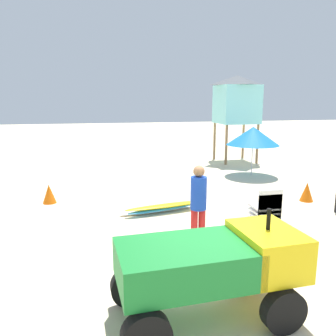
{
  "coord_description": "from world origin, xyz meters",
  "views": [
    {
      "loc": [
        -1.97,
        -5.21,
        2.97
      ],
      "look_at": [
        -0.03,
        3.39,
        1.21
      ],
      "focal_mm": 36.68,
      "sensor_mm": 36.0,
      "label": 1
    }
  ],
  "objects_px": {
    "traffic_cone_near": "(307,192)",
    "traffic_cone_far": "(49,194)",
    "stacked_plastic_chairs": "(266,215)",
    "surfboard_pile": "(162,208)",
    "beach_umbrella_mid": "(253,136)",
    "utility_cart": "(213,264)",
    "lifeguard_near_left": "(198,202)",
    "lifeguard_tower": "(237,99)"
  },
  "relations": [
    {
      "from": "surfboard_pile",
      "to": "traffic_cone_near",
      "type": "distance_m",
      "value": 4.41
    },
    {
      "from": "surfboard_pile",
      "to": "lifeguard_tower",
      "type": "relative_size",
      "value": 0.59
    },
    {
      "from": "utility_cart",
      "to": "traffic_cone_near",
      "type": "bearing_deg",
      "value": 44.97
    },
    {
      "from": "lifeguard_near_left",
      "to": "traffic_cone_near",
      "type": "height_order",
      "value": "lifeguard_near_left"
    },
    {
      "from": "surfboard_pile",
      "to": "beach_umbrella_mid",
      "type": "height_order",
      "value": "beach_umbrella_mid"
    },
    {
      "from": "lifeguard_tower",
      "to": "traffic_cone_near",
      "type": "height_order",
      "value": "lifeguard_tower"
    },
    {
      "from": "utility_cart",
      "to": "stacked_plastic_chairs",
      "type": "distance_m",
      "value": 2.5
    },
    {
      "from": "utility_cart",
      "to": "stacked_plastic_chairs",
      "type": "bearing_deg",
      "value": 45.44
    },
    {
      "from": "surfboard_pile",
      "to": "stacked_plastic_chairs",
      "type": "bearing_deg",
      "value": -61.39
    },
    {
      "from": "lifeguard_near_left",
      "to": "lifeguard_tower",
      "type": "relative_size",
      "value": 0.42
    },
    {
      "from": "utility_cart",
      "to": "traffic_cone_far",
      "type": "bearing_deg",
      "value": 114.66
    },
    {
      "from": "traffic_cone_near",
      "to": "traffic_cone_far",
      "type": "relative_size",
      "value": 1.01
    },
    {
      "from": "utility_cart",
      "to": "traffic_cone_far",
      "type": "height_order",
      "value": "utility_cart"
    },
    {
      "from": "lifeguard_tower",
      "to": "traffic_cone_far",
      "type": "relative_size",
      "value": 7.32
    },
    {
      "from": "utility_cart",
      "to": "lifeguard_tower",
      "type": "height_order",
      "value": "lifeguard_tower"
    },
    {
      "from": "utility_cart",
      "to": "stacked_plastic_chairs",
      "type": "xyz_separation_m",
      "value": [
        1.75,
        1.78,
        -0.04
      ]
    },
    {
      "from": "lifeguard_near_left",
      "to": "beach_umbrella_mid",
      "type": "xyz_separation_m",
      "value": [
        4.16,
        6.08,
        0.59
      ]
    },
    {
      "from": "beach_umbrella_mid",
      "to": "traffic_cone_far",
      "type": "xyz_separation_m",
      "value": [
        -7.45,
        -2.15,
        -1.3
      ]
    },
    {
      "from": "beach_umbrella_mid",
      "to": "traffic_cone_far",
      "type": "distance_m",
      "value": 7.86
    },
    {
      "from": "utility_cart",
      "to": "lifeguard_near_left",
      "type": "height_order",
      "value": "lifeguard_near_left"
    },
    {
      "from": "beach_umbrella_mid",
      "to": "traffic_cone_near",
      "type": "xyz_separation_m",
      "value": [
        0.01,
        -3.62,
        -1.3
      ]
    },
    {
      "from": "utility_cart",
      "to": "traffic_cone_far",
      "type": "distance_m",
      "value": 6.75
    },
    {
      "from": "utility_cart",
      "to": "lifeguard_tower",
      "type": "relative_size",
      "value": 0.63
    },
    {
      "from": "stacked_plastic_chairs",
      "to": "lifeguard_near_left",
      "type": "height_order",
      "value": "lifeguard_near_left"
    },
    {
      "from": "stacked_plastic_chairs",
      "to": "traffic_cone_near",
      "type": "distance_m",
      "value": 4.1
    },
    {
      "from": "stacked_plastic_chairs",
      "to": "traffic_cone_far",
      "type": "distance_m",
      "value": 6.31
    },
    {
      "from": "utility_cart",
      "to": "traffic_cone_near",
      "type": "relative_size",
      "value": 4.6
    },
    {
      "from": "lifeguard_tower",
      "to": "traffic_cone_near",
      "type": "relative_size",
      "value": 7.26
    },
    {
      "from": "beach_umbrella_mid",
      "to": "surfboard_pile",
      "type": "bearing_deg",
      "value": -139.91
    },
    {
      "from": "utility_cart",
      "to": "traffic_cone_far",
      "type": "relative_size",
      "value": 4.64
    },
    {
      "from": "traffic_cone_near",
      "to": "traffic_cone_far",
      "type": "bearing_deg",
      "value": 168.84
    },
    {
      "from": "lifeguard_tower",
      "to": "beach_umbrella_mid",
      "type": "distance_m",
      "value": 3.55
    },
    {
      "from": "surfboard_pile",
      "to": "traffic_cone_near",
      "type": "height_order",
      "value": "traffic_cone_near"
    },
    {
      "from": "stacked_plastic_chairs",
      "to": "surfboard_pile",
      "type": "height_order",
      "value": "stacked_plastic_chairs"
    },
    {
      "from": "lifeguard_near_left",
      "to": "lifeguard_tower",
      "type": "xyz_separation_m",
      "value": [
        4.83,
        9.27,
        2.0
      ]
    },
    {
      "from": "surfboard_pile",
      "to": "traffic_cone_near",
      "type": "relative_size",
      "value": 4.31
    },
    {
      "from": "traffic_cone_near",
      "to": "stacked_plastic_chairs",
      "type": "bearing_deg",
      "value": -135.32
    },
    {
      "from": "surfboard_pile",
      "to": "lifeguard_tower",
      "type": "xyz_separation_m",
      "value": [
        5.07,
        6.9,
        2.86
      ]
    },
    {
      "from": "utility_cart",
      "to": "beach_umbrella_mid",
      "type": "bearing_deg",
      "value": 60.68
    },
    {
      "from": "lifeguard_tower",
      "to": "traffic_cone_near",
      "type": "xyz_separation_m",
      "value": [
        -0.66,
        -6.81,
        -2.7
      ]
    },
    {
      "from": "traffic_cone_near",
      "to": "utility_cart",
      "type": "bearing_deg",
      "value": -135.03
    },
    {
      "from": "surfboard_pile",
      "to": "beach_umbrella_mid",
      "type": "distance_m",
      "value": 5.94
    }
  ]
}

